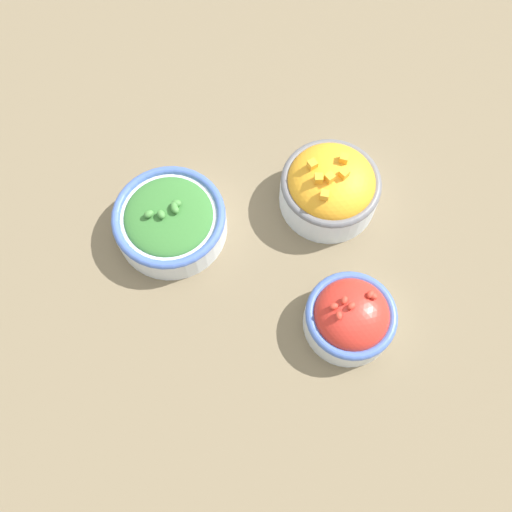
# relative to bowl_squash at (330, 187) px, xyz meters

# --- Properties ---
(ground_plane) EXTENTS (3.00, 3.00, 0.00)m
(ground_plane) POSITION_rel_bowl_squash_xyz_m (0.01, -0.14, -0.04)
(ground_plane) COLOR #75664C
(bowl_squash) EXTENTS (0.14, 0.14, 0.09)m
(bowl_squash) POSITION_rel_bowl_squash_xyz_m (0.00, 0.00, 0.00)
(bowl_squash) COLOR silver
(bowl_squash) RESTS_ON ground_plane
(bowl_broccoli) EXTENTS (0.15, 0.15, 0.06)m
(bowl_broccoli) POSITION_rel_bowl_squash_xyz_m (-0.11, -0.19, -0.01)
(bowl_broccoli) COLOR silver
(bowl_broccoli) RESTS_ON ground_plane
(bowl_cherry_tomatoes) EXTENTS (0.12, 0.12, 0.08)m
(bowl_cherry_tomatoes) POSITION_rel_bowl_squash_xyz_m (0.15, -0.11, -0.01)
(bowl_cherry_tomatoes) COLOR silver
(bowl_cherry_tomatoes) RESTS_ON ground_plane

